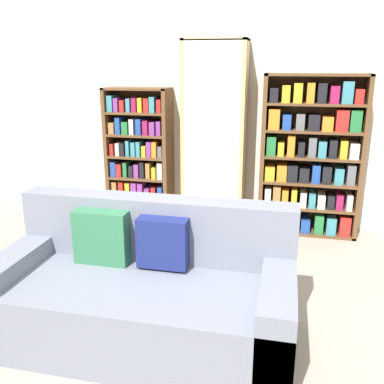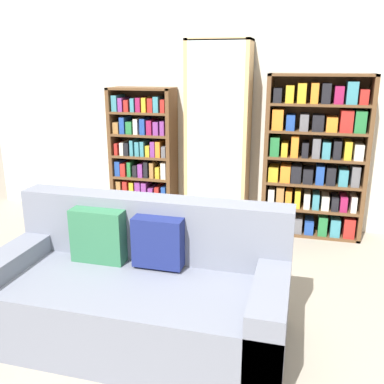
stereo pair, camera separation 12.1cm
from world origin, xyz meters
The scene contains 7 objects.
ground_plane centered at (0.00, 0.00, 0.00)m, with size 16.00×16.00×0.00m, color gray.
wall_back centered at (0.00, 2.65, 1.35)m, with size 6.01×0.06×2.70m.
couch centered at (-0.28, 0.37, 0.30)m, with size 1.86×0.87×0.85m.
bookshelf_left centered at (-1.03, 2.45, 0.71)m, with size 0.70×0.32×1.46m.
display_cabinet centered at (-0.19, 2.43, 0.95)m, with size 0.64×0.36×1.93m.
bookshelf_right centered at (0.80, 2.45, 0.79)m, with size 0.99×0.32×1.61m.
wine_bottle centered at (0.48, 1.16, 0.14)m, with size 0.09×0.09×0.34m.
Camera 2 is at (0.67, -1.89, 1.69)m, focal length 40.00 mm.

